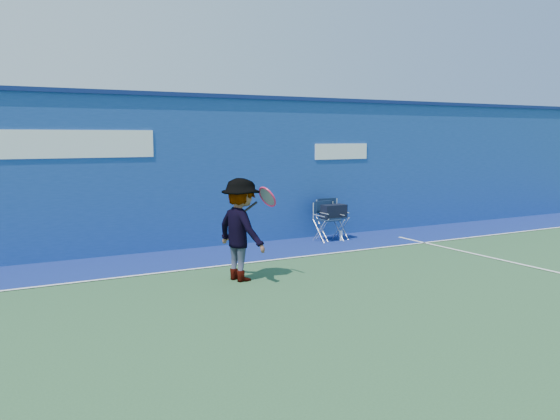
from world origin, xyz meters
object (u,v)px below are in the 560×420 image
directors_chair_right (332,223)px  water_bottle (341,236)px  directors_chair_left (328,228)px  tennis_player (241,229)px

directors_chair_right → water_bottle: bearing=-67.0°
directors_chair_left → directors_chair_right: 0.22m
directors_chair_left → water_bottle: 0.33m
directors_chair_right → directors_chair_left: bearing=-152.1°
tennis_player → water_bottle: bearing=32.5°
directors_chair_left → tennis_player: tennis_player is taller
water_bottle → tennis_player: (-3.40, -2.16, 0.69)m
directors_chair_left → directors_chair_right: bearing=27.9°
water_bottle → directors_chair_right: bearing=113.0°
directors_chair_right → water_bottle: directors_chair_right is taller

